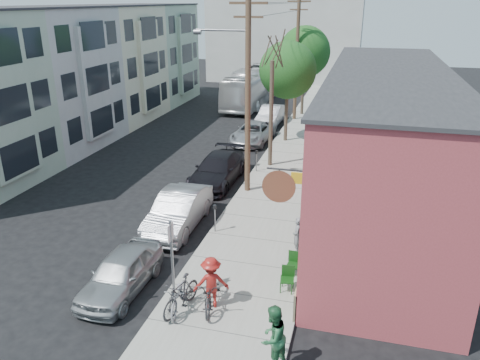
% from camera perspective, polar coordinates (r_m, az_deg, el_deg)
% --- Properties ---
extents(ground, '(120.00, 120.00, 0.00)m').
position_cam_1_polar(ground, '(21.00, -9.08, -6.05)').
color(ground, black).
extents(sidewalk, '(4.50, 58.00, 0.15)m').
position_cam_1_polar(sidewalk, '(29.74, 7.04, 2.52)').
color(sidewalk, gray).
rests_on(sidewalk, ground).
extents(cafe_building, '(6.60, 20.20, 6.61)m').
position_cam_1_polar(cafe_building, '(22.84, 17.04, 4.46)').
color(cafe_building, '#95373D').
rests_on(cafe_building, ground).
extents(apartment_row, '(6.30, 32.00, 9.00)m').
position_cam_1_polar(apartment_row, '(37.08, -17.94, 12.43)').
color(apartment_row, '#9EB498').
rests_on(apartment_row, ground).
extents(end_cap_building, '(18.00, 8.00, 12.00)m').
position_cam_1_polar(end_cap_building, '(59.89, 5.60, 17.75)').
color(end_cap_building, '#B1B2AC').
rests_on(end_cap_building, ground).
extents(sign_post, '(0.07, 0.45, 2.80)m').
position_cam_1_polar(sign_post, '(15.54, -8.32, -8.70)').
color(sign_post, slate).
rests_on(sign_post, sidewalk).
extents(parking_meter_near, '(0.14, 0.14, 1.24)m').
position_cam_1_polar(parking_meter_near, '(19.98, -3.09, -4.14)').
color(parking_meter_near, slate).
rests_on(parking_meter_near, sidewalk).
extents(parking_meter_far, '(0.14, 0.14, 1.24)m').
position_cam_1_polar(parking_meter_far, '(27.04, 2.02, 2.78)').
color(parking_meter_far, slate).
rests_on(parking_meter_far, sidewalk).
extents(utility_pole_near, '(3.57, 0.28, 10.00)m').
position_cam_1_polar(utility_pole_near, '(23.11, 0.82, 10.95)').
color(utility_pole_near, '#503A28').
rests_on(utility_pole_near, sidewalk).
extents(utility_pole_far, '(1.80, 0.28, 10.00)m').
position_cam_1_polar(utility_pole_far, '(38.84, 6.95, 14.89)').
color(utility_pole_far, '#503A28').
rests_on(utility_pole_far, sidewalk).
extents(tree_bare, '(0.24, 0.24, 6.16)m').
position_cam_1_polar(tree_bare, '(27.52, 3.81, 7.94)').
color(tree_bare, '#44392C').
rests_on(tree_bare, sidewalk).
extents(tree_leafy_mid, '(3.87, 3.87, 6.84)m').
position_cam_1_polar(tree_leafy_mid, '(32.48, 5.84, 13.18)').
color(tree_leafy_mid, '#44392C').
rests_on(tree_leafy_mid, sidewalk).
extents(tree_leafy_far, '(4.26, 4.26, 7.38)m').
position_cam_1_polar(tree_leafy_far, '(40.77, 7.88, 15.21)').
color(tree_leafy_far, '#44392C').
rests_on(tree_leafy_far, sidewalk).
extents(patio_chair_a, '(0.57, 0.57, 0.88)m').
position_cam_1_polar(patio_chair_a, '(16.38, 5.76, -11.98)').
color(patio_chair_a, '#103A10').
rests_on(patio_chair_a, sidewalk).
extents(patio_chair_b, '(0.55, 0.55, 0.88)m').
position_cam_1_polar(patio_chair_b, '(17.20, 6.55, -10.24)').
color(patio_chair_b, '#103A10').
rests_on(patio_chair_b, sidewalk).
extents(patron_grey, '(0.43, 0.60, 1.55)m').
position_cam_1_polar(patron_grey, '(18.44, 7.00, -6.75)').
color(patron_grey, slate).
rests_on(patron_grey, sidewalk).
extents(patron_green, '(1.02, 1.12, 1.88)m').
position_cam_1_polar(patron_green, '(13.21, 4.01, -18.56)').
color(patron_green, '#276138').
rests_on(patron_green, sidewalk).
extents(cyclist, '(1.31, 1.05, 1.77)m').
position_cam_1_polar(cyclist, '(15.37, -3.53, -12.35)').
color(cyclist, maroon).
rests_on(cyclist, sidewalk).
extents(cyclist_bike, '(1.08, 2.19, 1.10)m').
position_cam_1_polar(cyclist_bike, '(15.56, -3.50, -13.38)').
color(cyclist_bike, black).
rests_on(cyclist_bike, sidewalk).
extents(parked_bike_a, '(0.98, 2.00, 1.16)m').
position_cam_1_polar(parked_bike_a, '(15.45, -7.22, -13.69)').
color(parked_bike_a, black).
rests_on(parked_bike_a, sidewalk).
extents(parked_bike_b, '(0.90, 1.89, 0.95)m').
position_cam_1_polar(parked_bike_b, '(15.58, -7.50, -13.82)').
color(parked_bike_b, slate).
rests_on(parked_bike_b, sidewalk).
extents(car_0, '(1.71, 4.15, 1.41)m').
position_cam_1_polar(car_0, '(16.95, -14.30, -10.90)').
color(car_0, '#9CA1A3').
rests_on(car_0, ground).
extents(car_1, '(1.81, 4.96, 1.62)m').
position_cam_1_polar(car_1, '(20.81, -7.53, -3.73)').
color(car_1, '#95969C').
rests_on(car_1, ground).
extents(car_2, '(2.28, 5.38, 1.55)m').
position_cam_1_polar(car_2, '(25.71, -2.75, 1.29)').
color(car_2, black).
rests_on(car_2, ground).
extents(car_3, '(2.60, 5.09, 1.38)m').
position_cam_1_polar(car_3, '(33.21, 1.56, 5.78)').
color(car_3, '#9B9DA2').
rests_on(car_3, ground).
extents(car_4, '(1.73, 4.61, 1.50)m').
position_cam_1_polar(car_4, '(38.13, 3.77, 7.87)').
color(car_4, '#97979E').
rests_on(car_4, ground).
extents(bus, '(3.13, 12.13, 3.36)m').
position_cam_1_polar(bus, '(45.51, 1.53, 11.28)').
color(bus, silver).
rests_on(bus, ground).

